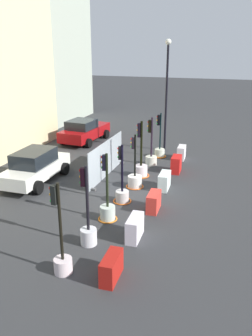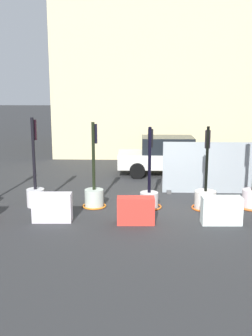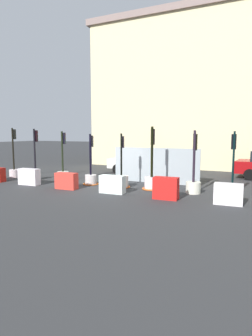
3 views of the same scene
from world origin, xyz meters
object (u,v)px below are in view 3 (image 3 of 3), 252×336
object	(u,v)px
traffic_light_3	(91,176)
traffic_light_6	(193,181)
traffic_light_1	(36,169)
traffic_light_2	(63,173)
traffic_light_0	(14,167)
traffic_light_7	(232,187)
construction_barrier_2	(66,181)
construction_barrier_5	(228,194)
construction_barrier_3	(112,184)
car_white_van	(142,161)
traffic_light_5	(152,179)
construction_barrier_4	(166,188)
construction_barrier_1	(29,177)
traffic_light_4	(121,179)

from	to	relation	value
traffic_light_3	traffic_light_6	bearing A→B (deg)	0.40
traffic_light_1	traffic_light_2	world-z (taller)	traffic_light_1
traffic_light_0	traffic_light_7	world-z (taller)	traffic_light_0
construction_barrier_2	traffic_light_0	bearing A→B (deg)	162.24
traffic_light_7	construction_barrier_5	bearing A→B (deg)	-90.82
construction_barrier_3	car_white_van	bearing A→B (deg)	100.01
traffic_light_0	traffic_light_6	world-z (taller)	traffic_light_0
traffic_light_3	traffic_light_5	xyz separation A→B (m)	(3.31, 0.08, 0.04)
construction_barrier_4	car_white_van	distance (m)	7.40
traffic_light_1	traffic_light_2	size ratio (longest dim) A/B	1.05
construction_barrier_1	construction_barrier_5	size ratio (longest dim) A/B	1.08
car_white_van	traffic_light_4	bearing A→B (deg)	-79.85
construction_barrier_2	construction_barrier_5	distance (m)	7.29
construction_barrier_1	construction_barrier_2	xyz separation A→B (m)	(2.41, -0.10, -0.03)
construction_barrier_5	traffic_light_3	bearing A→B (deg)	168.16
construction_barrier_2	construction_barrier_5	xyz separation A→B (m)	(7.29, 0.08, 0.01)
traffic_light_6	traffic_light_4	bearing A→B (deg)	-178.70
traffic_light_6	construction_barrier_4	bearing A→B (deg)	-115.74
traffic_light_0	traffic_light_7	xyz separation A→B (m)	(12.31, -0.16, -0.21)
traffic_light_3	traffic_light_4	distance (m)	1.78
traffic_light_4	traffic_light_6	size ratio (longest dim) A/B	0.95
traffic_light_5	construction_barrier_5	distance (m)	3.89
traffic_light_0	traffic_light_7	size ratio (longest dim) A/B	1.08
traffic_light_4	construction_barrier_2	xyz separation A→B (m)	(-2.19, -1.49, -0.01)
traffic_light_3	construction_barrier_3	bearing A→B (deg)	-35.74
construction_barrier_2	construction_barrier_3	bearing A→B (deg)	1.74
traffic_light_5	construction_barrier_4	xyz separation A→B (m)	(1.20, -1.65, -0.04)
traffic_light_3	car_white_van	bearing A→B (deg)	79.54
construction_barrier_1	traffic_light_1	bearing A→B (deg)	121.11
traffic_light_6	traffic_light_7	size ratio (longest dim) A/B	1.01
traffic_light_1	construction_barrier_4	distance (m)	8.33
traffic_light_3	traffic_light_4	size ratio (longest dim) A/B	0.99
traffic_light_0	construction_barrier_5	bearing A→B (deg)	-7.03
traffic_light_4	construction_barrier_5	world-z (taller)	traffic_light_4
traffic_light_4	construction_barrier_1	distance (m)	4.80
traffic_light_6	construction_barrier_1	size ratio (longest dim) A/B	2.44
construction_barrier_5	car_white_van	size ratio (longest dim) A/B	0.24
traffic_light_0	traffic_light_6	xyz separation A→B (m)	(10.68, -0.03, -0.09)
traffic_light_3	construction_barrier_1	distance (m)	3.16
traffic_light_5	traffic_light_6	distance (m)	1.97
traffic_light_0	construction_barrier_4	xyz separation A→B (m)	(9.91, -1.63, -0.20)
traffic_light_0	construction_barrier_2	xyz separation A→B (m)	(5.00, -1.60, -0.26)
traffic_light_4	car_white_van	xyz separation A→B (m)	(-0.88, 4.93, 0.43)
traffic_light_7	construction_barrier_3	distance (m)	5.07
traffic_light_0	construction_barrier_5	xyz separation A→B (m)	(12.29, -1.52, -0.25)
traffic_light_5	construction_barrier_1	world-z (taller)	traffic_light_5
traffic_light_3	construction_barrier_3	size ratio (longest dim) A/B	2.29
traffic_light_6	car_white_van	xyz separation A→B (m)	(-4.38, 4.85, 0.26)
traffic_light_0	traffic_light_7	bearing A→B (deg)	-0.75
traffic_light_4	construction_barrier_2	size ratio (longest dim) A/B	2.45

